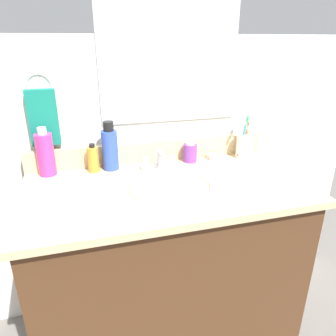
{
  "coord_description": "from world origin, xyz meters",
  "views": [
    {
      "loc": [
        -0.28,
        -1.02,
        1.28
      ],
      "look_at": [
        0.01,
        0.0,
        0.84
      ],
      "focal_mm": 33.64,
      "sensor_mm": 36.0,
      "label": 1
    }
  ],
  "objects_px": {
    "hand_towel": "(43,118)",
    "bottle_soap_pink": "(45,154)",
    "bottle_shampoo_blue": "(110,148)",
    "soap_bar": "(215,156)",
    "cup_white_ceramic": "(245,145)",
    "faucet": "(160,162)",
    "bottle_oil_amber": "(93,159)",
    "bottle_cream_purple": "(190,152)"
  },
  "relations": [
    {
      "from": "faucet",
      "to": "soap_bar",
      "type": "height_order",
      "value": "faucet"
    },
    {
      "from": "faucet",
      "to": "cup_white_ceramic",
      "type": "bearing_deg",
      "value": 2.81
    },
    {
      "from": "faucet",
      "to": "bottle_oil_amber",
      "type": "distance_m",
      "value": 0.27
    },
    {
      "from": "bottle_shampoo_blue",
      "to": "soap_bar",
      "type": "height_order",
      "value": "bottle_shampoo_blue"
    },
    {
      "from": "bottle_cream_purple",
      "to": "cup_white_ceramic",
      "type": "bearing_deg",
      "value": -3.79
    },
    {
      "from": "hand_towel",
      "to": "cup_white_ceramic",
      "type": "relative_size",
      "value": 1.11
    },
    {
      "from": "bottle_shampoo_blue",
      "to": "bottle_cream_purple",
      "type": "bearing_deg",
      "value": -0.93
    },
    {
      "from": "hand_towel",
      "to": "bottle_shampoo_blue",
      "type": "distance_m",
      "value": 0.28
    },
    {
      "from": "faucet",
      "to": "soap_bar",
      "type": "relative_size",
      "value": 2.5
    },
    {
      "from": "faucet",
      "to": "cup_white_ceramic",
      "type": "relative_size",
      "value": 0.81
    },
    {
      "from": "hand_towel",
      "to": "cup_white_ceramic",
      "type": "height_order",
      "value": "hand_towel"
    },
    {
      "from": "hand_towel",
      "to": "bottle_shampoo_blue",
      "type": "height_order",
      "value": "hand_towel"
    },
    {
      "from": "bottle_oil_amber",
      "to": "faucet",
      "type": "bearing_deg",
      "value": -7.54
    },
    {
      "from": "hand_towel",
      "to": "faucet",
      "type": "bearing_deg",
      "value": -13.61
    },
    {
      "from": "cup_white_ceramic",
      "to": "soap_bar",
      "type": "xyz_separation_m",
      "value": [
        -0.14,
        0.02,
        -0.05
      ]
    },
    {
      "from": "bottle_soap_pink",
      "to": "hand_towel",
      "type": "bearing_deg",
      "value": 84.05
    },
    {
      "from": "bottle_cream_purple",
      "to": "faucet",
      "type": "bearing_deg",
      "value": -166.03
    },
    {
      "from": "faucet",
      "to": "bottle_cream_purple",
      "type": "distance_m",
      "value": 0.15
    },
    {
      "from": "hand_towel",
      "to": "cup_white_ceramic",
      "type": "distance_m",
      "value": 0.87
    },
    {
      "from": "faucet",
      "to": "bottle_shampoo_blue",
      "type": "relative_size",
      "value": 0.79
    },
    {
      "from": "hand_towel",
      "to": "bottle_oil_amber",
      "type": "height_order",
      "value": "hand_towel"
    },
    {
      "from": "bottle_soap_pink",
      "to": "bottle_oil_amber",
      "type": "distance_m",
      "value": 0.18
    },
    {
      "from": "hand_towel",
      "to": "bottle_shampoo_blue",
      "type": "bearing_deg",
      "value": -14.86
    },
    {
      "from": "soap_bar",
      "to": "bottle_shampoo_blue",
      "type": "bearing_deg",
      "value": 179.32
    },
    {
      "from": "bottle_soap_pink",
      "to": "soap_bar",
      "type": "xyz_separation_m",
      "value": [
        0.72,
        -0.01,
        -0.08
      ]
    },
    {
      "from": "hand_towel",
      "to": "bottle_soap_pink",
      "type": "relative_size",
      "value": 1.12
    },
    {
      "from": "bottle_shampoo_blue",
      "to": "bottle_soap_pink",
      "type": "bearing_deg",
      "value": 178.09
    },
    {
      "from": "bottle_oil_amber",
      "to": "bottle_cream_purple",
      "type": "bearing_deg",
      "value": 0.16
    },
    {
      "from": "bottle_shampoo_blue",
      "to": "cup_white_ceramic",
      "type": "relative_size",
      "value": 1.03
    },
    {
      "from": "bottle_oil_amber",
      "to": "cup_white_ceramic",
      "type": "height_order",
      "value": "cup_white_ceramic"
    },
    {
      "from": "faucet",
      "to": "bottle_cream_purple",
      "type": "bearing_deg",
      "value": 13.97
    },
    {
      "from": "hand_towel",
      "to": "bottle_cream_purple",
      "type": "bearing_deg",
      "value": -6.79
    },
    {
      "from": "cup_white_ceramic",
      "to": "hand_towel",
      "type": "bearing_deg",
      "value": 174.11
    },
    {
      "from": "faucet",
      "to": "bottle_oil_amber",
      "type": "relative_size",
      "value": 1.34
    },
    {
      "from": "bottle_oil_amber",
      "to": "soap_bar",
      "type": "height_order",
      "value": "bottle_oil_amber"
    },
    {
      "from": "hand_towel",
      "to": "faucet",
      "type": "height_order",
      "value": "hand_towel"
    },
    {
      "from": "hand_towel",
      "to": "cup_white_ceramic",
      "type": "bearing_deg",
      "value": -5.89
    },
    {
      "from": "hand_towel",
      "to": "bottle_soap_pink",
      "type": "bearing_deg",
      "value": -95.95
    },
    {
      "from": "hand_towel",
      "to": "soap_bar",
      "type": "height_order",
      "value": "hand_towel"
    },
    {
      "from": "bottle_shampoo_blue",
      "to": "cup_white_ceramic",
      "type": "bearing_deg",
      "value": -2.15
    },
    {
      "from": "bottle_cream_purple",
      "to": "bottle_oil_amber",
      "type": "xyz_separation_m",
      "value": [
        -0.42,
        -0.0,
        0.01
      ]
    },
    {
      "from": "bottle_soap_pink",
      "to": "cup_white_ceramic",
      "type": "xyz_separation_m",
      "value": [
        0.86,
        -0.03,
        -0.03
      ]
    }
  ]
}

